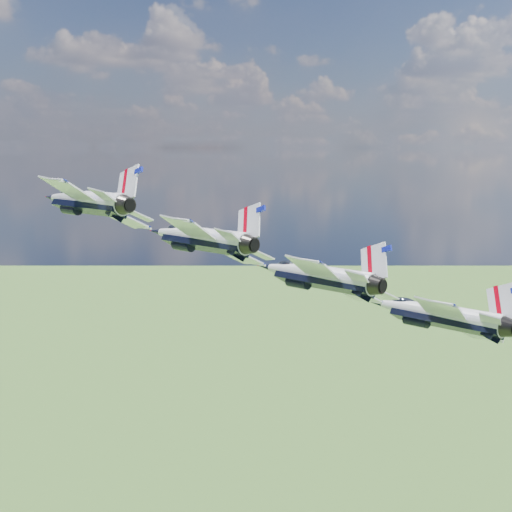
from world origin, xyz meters
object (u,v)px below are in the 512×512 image
jet_0 (84,201)px  jet_3 (435,314)px  jet_1 (198,237)px  jet_2 (315,275)px

jet_0 → jet_3: (28.58, -23.23, -11.16)m
jet_0 → jet_1: 12.83m
jet_2 → jet_1: bearing=128.5°
jet_2 → jet_3: 12.83m
jet_1 → jet_3: jet_1 is taller
jet_0 → jet_1: jet_0 is taller
jet_2 → jet_3: jet_2 is taller
jet_2 → jet_0: bearing=128.5°
jet_0 → jet_2: size_ratio=1.00×
jet_1 → jet_2: (9.53, -7.74, -3.72)m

